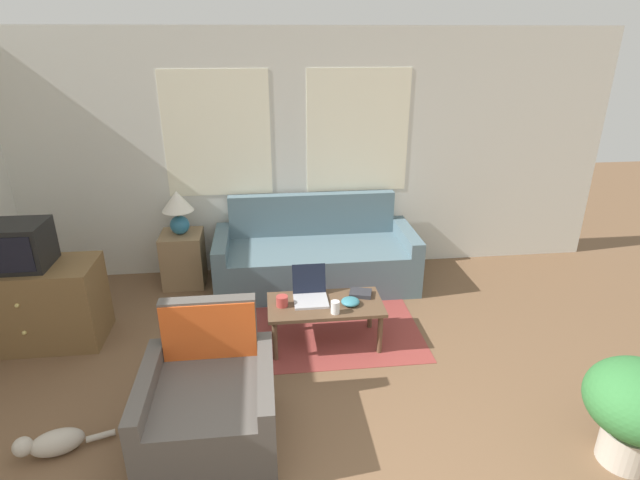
% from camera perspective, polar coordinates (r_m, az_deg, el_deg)
% --- Properties ---
extents(wall_back, '(6.94, 0.06, 2.60)m').
position_cam_1_polar(wall_back, '(5.46, -2.63, 9.65)').
color(wall_back, silver).
rests_on(wall_back, ground_plane).
extents(rug, '(1.76, 1.92, 0.01)m').
position_cam_1_polar(rug, '(4.95, -0.22, -8.02)').
color(rug, brown).
rests_on(rug, ground_plane).
extents(couch, '(2.10, 0.87, 0.91)m').
position_cam_1_polar(couch, '(5.38, -0.56, -2.12)').
color(couch, slate).
rests_on(couch, ground_plane).
extents(armchair, '(0.84, 0.85, 0.88)m').
position_cam_1_polar(armchair, '(3.51, -12.44, -17.92)').
color(armchair, '#514C47').
rests_on(armchair, ground_plane).
extents(tv_dresser, '(1.09, 0.56, 0.73)m').
position_cam_1_polar(tv_dresser, '(4.97, -29.78, -6.41)').
color(tv_dresser, brown).
rests_on(tv_dresser, ground_plane).
extents(television, '(0.43, 0.41, 0.38)m').
position_cam_1_polar(television, '(4.75, -31.06, -0.54)').
color(television, black).
rests_on(television, tv_dresser).
extents(side_table, '(0.43, 0.43, 0.58)m').
position_cam_1_polar(side_table, '(5.54, -15.32, -2.08)').
color(side_table, '#937551').
rests_on(side_table, ground_plane).
extents(table_lamp, '(0.32, 0.32, 0.47)m').
position_cam_1_polar(table_lamp, '(5.34, -15.95, 3.61)').
color(table_lamp, teal).
rests_on(table_lamp, side_table).
extents(coffee_table, '(0.98, 0.50, 0.39)m').
position_cam_1_polar(coffee_table, '(4.30, 0.60, -7.77)').
color(coffee_table, brown).
rests_on(coffee_table, ground_plane).
extents(laptop, '(0.29, 0.33, 0.27)m').
position_cam_1_polar(laptop, '(4.32, -1.13, -6.01)').
color(laptop, '#B7B7BC').
rests_on(laptop, coffee_table).
extents(cup_navy, '(0.10, 0.10, 0.09)m').
position_cam_1_polar(cup_navy, '(4.23, -4.35, -6.97)').
color(cup_navy, '#B23D38').
rests_on(cup_navy, coffee_table).
extents(cup_yellow, '(0.07, 0.07, 0.11)m').
position_cam_1_polar(cup_yellow, '(4.11, 1.75, -7.69)').
color(cup_yellow, white).
rests_on(cup_yellow, coffee_table).
extents(snack_bowl, '(0.16, 0.16, 0.06)m').
position_cam_1_polar(snack_bowl, '(4.25, 3.49, -7.04)').
color(snack_bowl, teal).
rests_on(snack_bowl, coffee_table).
extents(book_red, '(0.22, 0.19, 0.04)m').
position_cam_1_polar(book_red, '(4.41, 4.65, -6.09)').
color(book_red, '#2D2D33').
rests_on(book_red, coffee_table).
extents(potted_plant, '(0.63, 0.63, 0.71)m').
position_cam_1_polar(potted_plant, '(3.72, 32.55, -15.65)').
color(potted_plant, '#BCB2A3').
rests_on(potted_plant, ground_plane).
extents(cat_black, '(0.58, 0.25, 0.18)m').
position_cam_1_polar(cat_black, '(3.85, -28.21, -19.76)').
color(cat_black, '#B7AD9E').
rests_on(cat_black, ground_plane).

